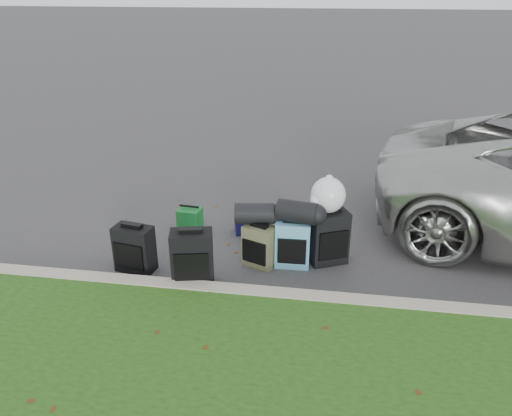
# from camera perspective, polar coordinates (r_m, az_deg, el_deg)

# --- Properties ---
(ground) EXTENTS (120.00, 120.00, 0.00)m
(ground) POSITION_cam_1_polar(r_m,az_deg,el_deg) (6.31, 0.63, -5.35)
(ground) COLOR #383535
(ground) RESTS_ON ground
(curb) EXTENTS (120.00, 0.18, 0.15)m
(curb) POSITION_cam_1_polar(r_m,az_deg,el_deg) (5.43, -0.87, -9.88)
(curb) COLOR #9E937F
(curb) RESTS_ON ground
(suitcase_small_black) EXTENTS (0.48, 0.32, 0.56)m
(suitcase_small_black) POSITION_cam_1_polar(r_m,az_deg,el_deg) (6.04, -13.71, -4.54)
(suitcase_small_black) COLOR black
(suitcase_small_black) RESTS_ON ground
(suitcase_large_black_left) EXTENTS (0.51, 0.37, 0.66)m
(suitcase_large_black_left) POSITION_cam_1_polar(r_m,az_deg,el_deg) (5.62, -7.30, -5.77)
(suitcase_large_black_left) COLOR black
(suitcase_large_black_left) RESTS_ON ground
(suitcase_olive) EXTENTS (0.43, 0.36, 0.51)m
(suitcase_olive) POSITION_cam_1_polar(r_m,az_deg,el_deg) (5.98, 0.42, -4.35)
(suitcase_olive) COLOR #45472C
(suitcase_olive) RESTS_ON ground
(suitcase_teal) EXTENTS (0.41, 0.25, 0.58)m
(suitcase_teal) POSITION_cam_1_polar(r_m,az_deg,el_deg) (5.97, 4.20, -4.11)
(suitcase_teal) COLOR teal
(suitcase_teal) RESTS_ON ground
(suitcase_large_black_right) EXTENTS (0.51, 0.42, 0.66)m
(suitcase_large_black_right) POSITION_cam_1_polar(r_m,az_deg,el_deg) (6.07, 8.32, -3.36)
(suitcase_large_black_right) COLOR black
(suitcase_large_black_right) RESTS_ON ground
(tote_green) EXTENTS (0.32, 0.27, 0.34)m
(tote_green) POSITION_cam_1_polar(r_m,az_deg,el_deg) (6.85, -7.54, -1.42)
(tote_green) COLOR #19722C
(tote_green) RESTS_ON ground
(tote_navy) EXTENTS (0.31, 0.28, 0.28)m
(tote_navy) POSITION_cam_1_polar(r_m,az_deg,el_deg) (6.78, -1.27, -1.73)
(tote_navy) COLOR #16164D
(tote_navy) RESTS_ON ground
(duffel_left) EXTENTS (0.50, 0.31, 0.25)m
(duffel_left) POSITION_cam_1_polar(r_m,az_deg,el_deg) (5.89, -0.18, -0.62)
(duffel_left) COLOR black
(duffel_left) RESTS_ON suitcase_olive
(duffel_right) EXTENTS (0.50, 0.34, 0.26)m
(duffel_right) POSITION_cam_1_polar(r_m,az_deg,el_deg) (5.79, 4.74, -0.44)
(duffel_right) COLOR black
(duffel_right) RESTS_ON suitcase_teal
(trash_bag) EXTENTS (0.41, 0.41, 0.41)m
(trash_bag) POSITION_cam_1_polar(r_m,az_deg,el_deg) (5.88, 8.25, 1.47)
(trash_bag) COLOR white
(trash_bag) RESTS_ON suitcase_large_black_right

